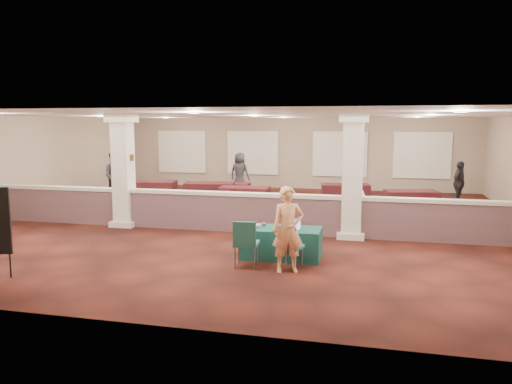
% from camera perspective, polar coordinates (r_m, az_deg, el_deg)
% --- Properties ---
extents(ground, '(16.00, 16.00, 0.00)m').
position_cam_1_polar(ground, '(15.25, -0.27, -3.38)').
color(ground, '#4C1A13').
rests_on(ground, ground).
extents(wall_back, '(16.00, 0.04, 3.20)m').
position_cam_1_polar(wall_back, '(22.84, 4.53, 4.42)').
color(wall_back, '#87745D').
rests_on(wall_back, ground).
extents(wall_front, '(16.00, 0.04, 3.20)m').
position_cam_1_polar(wall_front, '(7.56, -14.91, -2.94)').
color(wall_front, '#87745D').
rests_on(wall_front, ground).
extents(wall_left, '(0.04, 16.00, 3.20)m').
position_cam_1_polar(wall_left, '(18.61, -24.98, 2.91)').
color(wall_left, '#87745D').
rests_on(wall_left, ground).
extents(ceiling, '(16.00, 16.00, 0.02)m').
position_cam_1_polar(ceiling, '(14.95, -0.28, 8.74)').
color(ceiling, silver).
rests_on(ceiling, wall_back).
extents(partition_wall, '(15.60, 0.28, 1.10)m').
position_cam_1_polar(partition_wall, '(13.71, -1.77, -2.25)').
color(partition_wall, brown).
rests_on(partition_wall, ground).
extents(column_left, '(0.72, 0.72, 3.20)m').
position_cam_1_polar(column_left, '(14.87, -14.92, 2.45)').
color(column_left, silver).
rests_on(column_left, ground).
extents(column_right, '(0.72, 0.72, 3.20)m').
position_cam_1_polar(column_right, '(13.10, 10.98, 1.86)').
color(column_right, silver).
rests_on(column_right, ground).
extents(sconce_left, '(0.12, 0.12, 0.18)m').
position_cam_1_polar(sconce_left, '(14.98, -15.91, 3.84)').
color(sconce_left, brown).
rests_on(sconce_left, column_left).
extents(sconce_right, '(0.12, 0.12, 0.18)m').
position_cam_1_polar(sconce_right, '(14.71, -14.01, 3.84)').
color(sconce_right, brown).
rests_on(sconce_right, column_left).
extents(near_table, '(1.76, 0.89, 0.67)m').
position_cam_1_polar(near_table, '(11.16, 2.88, -5.84)').
color(near_table, '#103D36').
rests_on(near_table, ground).
extents(conf_chair_main, '(0.57, 0.57, 0.92)m').
position_cam_1_polar(conf_chair_main, '(10.28, 3.75, -5.86)').
color(conf_chair_main, '#1C5245').
rests_on(conf_chair_main, ground).
extents(conf_chair_side, '(0.54, 0.54, 0.99)m').
position_cam_1_polar(conf_chair_side, '(10.35, -1.20, -5.49)').
color(conf_chair_side, '#1C5245').
rests_on(conf_chair_side, ground).
extents(woman, '(0.73, 0.61, 1.74)m').
position_cam_1_polar(woman, '(10.03, 3.67, -4.30)').
color(woman, '#EAA566').
rests_on(woman, ground).
extents(far_table_front_left, '(2.03, 1.26, 0.77)m').
position_cam_1_polar(far_table_front_left, '(19.59, -11.92, 0.12)').
color(far_table_front_left, black).
rests_on(far_table_front_left, ground).
extents(far_table_front_center, '(1.80, 0.94, 0.72)m').
position_cam_1_polar(far_table_front_center, '(17.79, -1.33, -0.57)').
color(far_table_front_center, black).
rests_on(far_table_front_center, ground).
extents(far_table_front_right, '(1.89, 1.24, 0.70)m').
position_cam_1_polar(far_table_front_right, '(17.76, 17.32, -0.97)').
color(far_table_front_right, black).
rests_on(far_table_front_right, ground).
extents(far_table_back_left, '(1.99, 1.25, 0.75)m').
position_cam_1_polar(far_table_back_left, '(18.91, -5.33, -0.05)').
color(far_table_back_left, black).
rests_on(far_table_back_left, ground).
extents(far_table_back_center, '(1.62, 0.84, 0.65)m').
position_cam_1_polar(far_table_back_center, '(19.58, -3.13, 0.09)').
color(far_table_back_center, black).
rests_on(far_table_back_center, ground).
extents(far_table_back_right, '(1.88, 1.17, 0.71)m').
position_cam_1_polar(far_table_back_right, '(18.98, 10.17, -0.17)').
color(far_table_back_right, black).
rests_on(far_table_back_right, ground).
extents(attendee_a, '(1.06, 0.89, 1.93)m').
position_cam_1_polar(attendee_a, '(19.47, -15.70, 1.66)').
color(attendee_a, black).
rests_on(attendee_a, ground).
extents(attendee_b, '(1.08, 0.98, 1.57)m').
position_cam_1_polar(attendee_b, '(15.37, 11.07, -0.46)').
color(attendee_b, beige).
rests_on(attendee_b, ground).
extents(attendee_c, '(0.85, 1.06, 1.63)m').
position_cam_1_polar(attendee_c, '(19.26, 22.19, 0.86)').
color(attendee_c, black).
rests_on(attendee_c, ground).
extents(attendee_d, '(0.91, 0.58, 1.73)m').
position_cam_1_polar(attendee_d, '(21.26, -1.89, 2.19)').
color(attendee_d, black).
rests_on(attendee_d, ground).
extents(laptop_base, '(0.31, 0.22, 0.02)m').
position_cam_1_polar(laptop_base, '(10.99, 4.28, -4.21)').
color(laptop_base, silver).
rests_on(laptop_base, near_table).
extents(laptop_screen, '(0.30, 0.01, 0.20)m').
position_cam_1_polar(laptop_screen, '(11.07, 4.37, -3.54)').
color(laptop_screen, silver).
rests_on(laptop_screen, near_table).
extents(screen_glow, '(0.28, 0.01, 0.18)m').
position_cam_1_polar(screen_glow, '(11.07, 4.36, -3.62)').
color(screen_glow, silver).
rests_on(screen_glow, near_table).
extents(knitting, '(0.37, 0.28, 0.03)m').
position_cam_1_polar(knitting, '(10.85, 2.92, -4.33)').
color(knitting, '#C63F1F').
rests_on(knitting, near_table).
extents(yarn_cream, '(0.10, 0.10, 0.10)m').
position_cam_1_polar(yarn_cream, '(11.08, 0.22, -3.87)').
color(yarn_cream, beige).
rests_on(yarn_cream, near_table).
extents(yarn_red, '(0.09, 0.09, 0.09)m').
position_cam_1_polar(yarn_red, '(11.25, -0.31, -3.72)').
color(yarn_red, maroon).
rests_on(yarn_red, near_table).
extents(yarn_grey, '(0.10, 0.10, 0.10)m').
position_cam_1_polar(yarn_grey, '(11.26, 0.91, -3.70)').
color(yarn_grey, '#434448').
rests_on(yarn_grey, near_table).
extents(scissors, '(0.11, 0.03, 0.01)m').
position_cam_1_polar(scissors, '(10.75, 5.81, -4.53)').
color(scissors, red).
rests_on(scissors, near_table).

